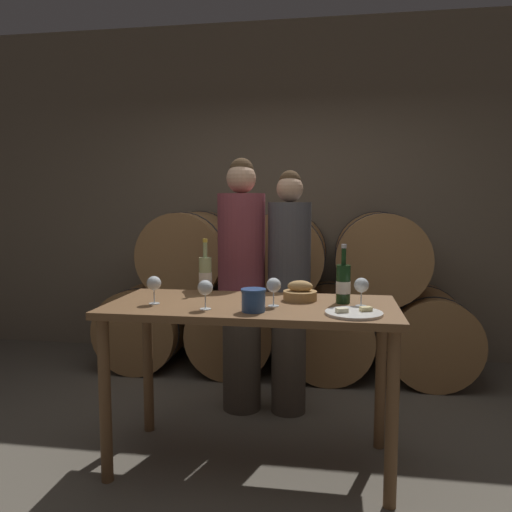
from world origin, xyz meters
The scene contains 15 objects.
ground_plane centered at (0.00, 0.00, 0.00)m, with size 10.00×10.00×0.00m, color #665E51.
stone_wall_back centered at (0.00, 2.21, 1.60)m, with size 10.00×0.12×3.20m.
barrel_stack centered at (0.00, 1.66, 0.66)m, with size 3.25×0.86×1.42m.
tasting_table centered at (0.00, 0.00, 0.80)m, with size 1.59×0.73×0.93m.
person_left centered at (-0.20, 0.75, 0.93)m, with size 0.33×0.33×1.80m.
person_right centered at (0.14, 0.75, 0.88)m, with size 0.30×0.30×1.71m.
wine_bottle_red centered at (0.50, 0.09, 1.04)m, with size 0.08×0.08×0.33m.
wine_bottle_white centered at (-0.34, 0.29, 1.05)m, with size 0.08×0.08×0.34m.
blue_crock centered at (0.04, -0.20, 1.00)m, with size 0.13×0.13×0.12m.
bread_basket centered at (0.26, 0.13, 0.98)m, with size 0.19×0.19×0.12m.
cheese_plate centered at (0.55, -0.19, 0.94)m, with size 0.29×0.29×0.04m.
wine_glass_far_left centered at (-0.53, -0.10, 1.04)m, with size 0.08×0.08×0.16m.
wine_glass_left centered at (-0.22, -0.19, 1.04)m, with size 0.08×0.08×0.16m.
wine_glass_center centered at (0.13, -0.06, 1.04)m, with size 0.08×0.08×0.16m.
wine_glass_right centered at (0.60, 0.02, 1.04)m, with size 0.08×0.08×0.16m.
Camera 1 is at (0.45, -2.69, 1.49)m, focal length 35.00 mm.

